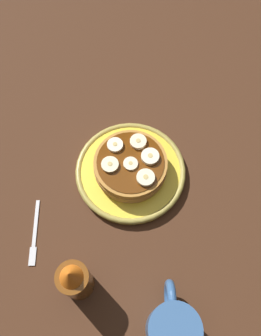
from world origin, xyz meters
TOP-DOWN VIEW (x-y plane):
  - ground_plane at (0.00, 0.00)cm, footprint 140.00×140.00cm
  - plate at (0.00, 0.00)cm, footprint 22.88×22.88cm
  - pancake_stack at (0.06, 0.15)cm, footprint 15.30×15.11cm
  - banana_slice_0 at (-0.54, -0.45)cm, footprint 2.87×2.87cm
  - banana_slice_1 at (0.84, -3.87)cm, footprint 3.57×3.57cm
  - banana_slice_2 at (3.62, 3.00)cm, footprint 3.21×3.21cm
  - banana_slice_3 at (4.25, -1.63)cm, footprint 3.34×3.34cm
  - banana_slice_4 at (-3.64, -2.81)cm, footprint 3.52×3.52cm
  - banana_slice_5 at (-0.71, 4.01)cm, footprint 3.41×3.41cm
  - coffee_mug at (-29.76, -6.15)cm, footprint 12.17×8.41cm
  - fork at (-12.97, 19.01)cm, footprint 13.01×1.28cm
  - syrup_bottle at (-22.17, 9.88)cm, footprint 5.54×5.54cm

SIDE VIEW (x-z plane):
  - ground_plane at x=0.00cm, z-range -3.00..0.00cm
  - fork at x=-12.97cm, z-range 0.00..0.50cm
  - plate at x=0.00cm, z-range 0.08..2.19cm
  - pancake_stack at x=0.06cm, z-range 1.75..5.84cm
  - coffee_mug at x=-29.76cm, z-range 0.15..10.13cm
  - syrup_bottle at x=-22.17cm, z-range -0.73..12.62cm
  - banana_slice_0 at x=-0.54cm, z-range 5.64..6.35cm
  - banana_slice_2 at x=3.62cm, z-range 5.64..6.53cm
  - banana_slice_5 at x=-0.71cm, z-range 5.64..6.56cm
  - banana_slice_3 at x=4.25cm, z-range 5.64..6.67cm
  - banana_slice_4 at x=-3.64cm, z-range 5.64..6.68cm
  - banana_slice_1 at x=0.84cm, z-range 5.64..6.70cm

